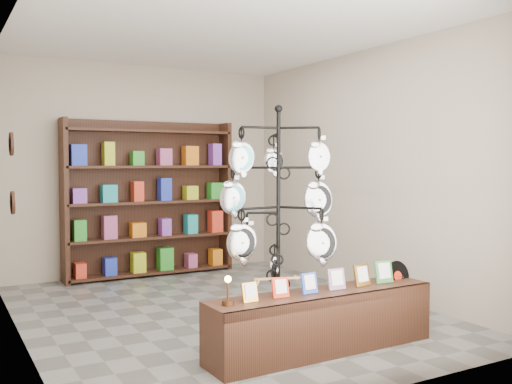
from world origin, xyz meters
The scene contains 6 objects.
ground centered at (0.00, 0.00, 0.00)m, with size 5.00×5.00×0.00m, color slate.
room_envelope centered at (0.00, 0.00, 1.85)m, with size 5.00×5.00×5.00m.
display_tree centered at (-0.06, -1.28, 1.22)m, with size 1.16×1.16×2.11m.
front_shelf centered at (0.19, -1.60, 0.26)m, with size 2.12×0.47×0.75m.
back_shelving centered at (0.00, 2.30, 1.03)m, with size 2.42×0.36×2.20m.
wall_clocks centered at (-1.97, 0.80, 1.50)m, with size 0.03×0.24×0.84m.
Camera 1 is at (-2.65, -5.49, 1.61)m, focal length 40.00 mm.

